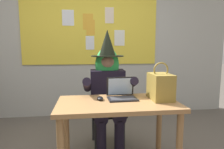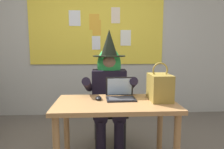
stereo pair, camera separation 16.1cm
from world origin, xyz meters
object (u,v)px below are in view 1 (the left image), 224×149
object	(u,v)px
desk_main	(118,113)
person_costumed	(108,85)
chair_at_desk	(107,105)
laptop	(122,94)
computer_mouse	(100,98)
handbag	(160,86)

from	to	relation	value
desk_main	person_costumed	world-z (taller)	person_costumed
desk_main	chair_at_desk	size ratio (longest dim) A/B	1.28
desk_main	laptop	world-z (taller)	laptop
chair_at_desk	person_costumed	distance (m)	0.32
chair_at_desk	computer_mouse	xyz separation A→B (m)	(-0.12, -0.59, 0.24)
chair_at_desk	laptop	size ratio (longest dim) A/B	3.03
person_costumed	computer_mouse	distance (m)	0.49
laptop	handbag	world-z (taller)	handbag
desk_main	chair_at_desk	bearing A→B (deg)	93.40
desk_main	chair_at_desk	xyz separation A→B (m)	(-0.04, 0.68, -0.11)
laptop	handbag	bearing A→B (deg)	-14.16
chair_at_desk	person_costumed	size ratio (longest dim) A/B	0.62
chair_at_desk	desk_main	bearing A→B (deg)	0.29
person_costumed	handbag	world-z (taller)	person_costumed
computer_mouse	handbag	world-z (taller)	handbag
desk_main	computer_mouse	world-z (taller)	computer_mouse
laptop	computer_mouse	world-z (taller)	laptop
chair_at_desk	computer_mouse	bearing A→B (deg)	-15.01
handbag	computer_mouse	bearing A→B (deg)	175.88
person_costumed	laptop	distance (m)	0.44
computer_mouse	chair_at_desk	bearing A→B (deg)	73.49
handbag	desk_main	bearing A→B (deg)	-174.81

